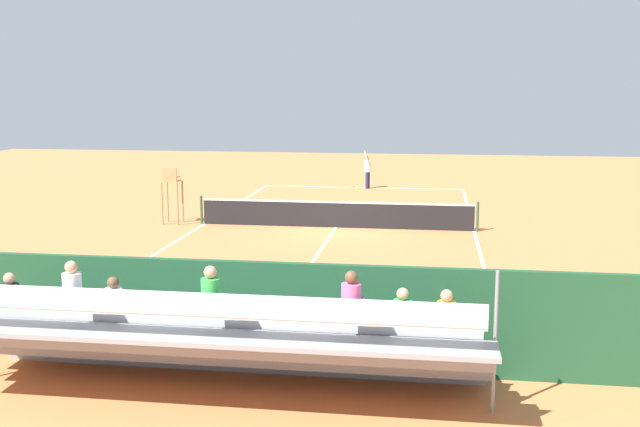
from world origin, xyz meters
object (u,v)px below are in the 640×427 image
(equipment_bag, at_px, (259,345))
(bleacher_stand, at_px, (226,339))
(umpire_chair, at_px, (172,189))
(tennis_ball_near, at_px, (346,189))
(courtside_bench, at_px, (357,329))
(tennis_racket, at_px, (357,186))
(tennis_player, at_px, (368,168))
(tennis_ball_far, at_px, (357,190))
(tennis_net, at_px, (336,214))

(equipment_bag, bearing_deg, bleacher_stand, 87.24)
(umpire_chair, xyz_separation_m, equipment_bag, (-6.37, 13.27, -1.13))
(tennis_ball_near, bearing_deg, courtside_bench, 96.99)
(tennis_racket, bearing_deg, courtside_bench, 95.67)
(umpire_chair, relative_size, tennis_player, 1.11)
(courtside_bench, bearing_deg, tennis_ball_far, -84.34)
(courtside_bench, bearing_deg, tennis_racket, -84.33)
(tennis_racket, height_order, tennis_ball_near, tennis_ball_near)
(equipment_bag, bearing_deg, tennis_ball_near, -87.73)
(courtside_bench, xyz_separation_m, tennis_ball_near, (2.86, -23.30, -0.53))
(equipment_bag, relative_size, tennis_player, 0.47)
(tennis_racket, relative_size, tennis_ball_far, 8.77)
(tennis_ball_near, bearing_deg, bleacher_stand, 91.88)
(tennis_net, xyz_separation_m, tennis_racket, (0.34, -11.30, -0.49))
(tennis_player, bearing_deg, tennis_racket, -43.77)
(umpire_chair, bearing_deg, tennis_net, -178.81)
(bleacher_stand, xyz_separation_m, equipment_bag, (-0.10, -1.98, -0.80))
(tennis_net, relative_size, courtside_bench, 5.72)
(tennis_ball_near, distance_m, tennis_ball_far, 0.65)
(courtside_bench, distance_m, equipment_bag, 1.97)
(courtside_bench, relative_size, tennis_racket, 3.11)
(bleacher_stand, distance_m, tennis_player, 26.10)
(bleacher_stand, bearing_deg, tennis_player, -90.41)
(courtside_bench, height_order, tennis_player, tennis_player)
(umpire_chair, distance_m, tennis_ball_far, 11.62)
(bleacher_stand, distance_m, equipment_bag, 2.14)
(tennis_net, xyz_separation_m, equipment_bag, (-0.17, 13.40, -0.32))
(equipment_bag, bearing_deg, tennis_racket, -88.82)
(tennis_player, bearing_deg, courtside_bench, 94.38)
(equipment_bag, xyz_separation_m, tennis_racket, (0.51, -24.70, -0.16))
(umpire_chair, distance_m, equipment_bag, 14.76)
(bleacher_stand, relative_size, courtside_bench, 5.03)
(umpire_chair, relative_size, equipment_bag, 2.38)
(bleacher_stand, distance_m, umpire_chair, 16.49)
(tennis_racket, xyz_separation_m, tennis_ball_near, (0.42, 1.27, 0.02))
(bleacher_stand, xyz_separation_m, umpire_chair, (6.27, -15.25, 0.33))
(courtside_bench, height_order, equipment_bag, courtside_bench)
(bleacher_stand, height_order, equipment_bag, bleacher_stand)
(tennis_net, xyz_separation_m, umpire_chair, (6.20, 0.13, 0.81))
(equipment_bag, relative_size, tennis_ball_far, 13.64)
(equipment_bag, bearing_deg, tennis_player, -90.21)
(umpire_chair, relative_size, tennis_racket, 3.70)
(tennis_net, xyz_separation_m, tennis_ball_near, (0.76, -10.03, -0.47))
(tennis_player, bearing_deg, bleacher_stand, 89.59)
(tennis_net, distance_m, tennis_player, 10.74)
(courtside_bench, distance_m, tennis_racket, 24.69)
(tennis_net, xyz_separation_m, courtside_bench, (-2.09, 13.27, 0.06))
(bleacher_stand, bearing_deg, tennis_ball_far, -89.42)
(tennis_racket, bearing_deg, tennis_net, 91.74)
(bleacher_stand, relative_size, tennis_racket, 15.66)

